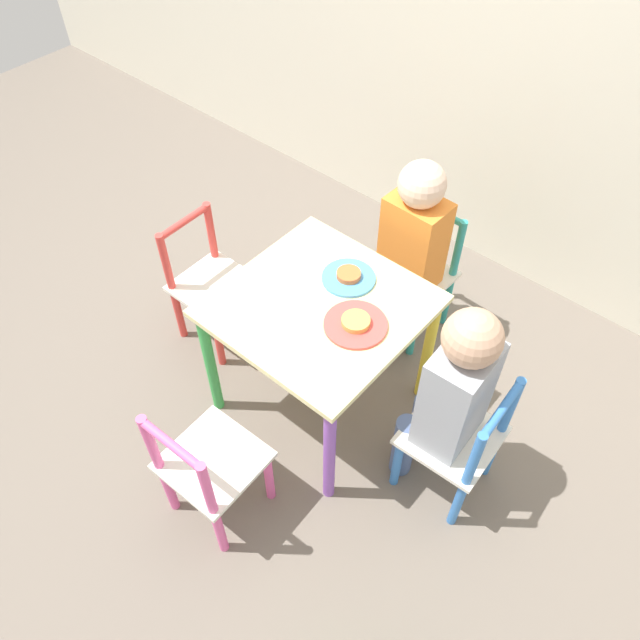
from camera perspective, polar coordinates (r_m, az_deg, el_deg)
ground_plane at (r=2.23m, az=-0.00°, el=-7.19°), size 6.00×6.00×0.00m
kids_table at (r=1.90m, az=-0.00°, el=-0.08°), size 0.57×0.57×0.50m
chair_teal at (r=2.31m, az=8.68°, el=4.12°), size 0.27×0.27×0.50m
chair_blue at (r=1.90m, az=12.51°, el=-10.78°), size 0.27×0.27×0.50m
chair_red at (r=2.28m, az=-9.99°, el=3.22°), size 0.26×0.26×0.50m
chair_pink at (r=1.84m, az=-10.22°, el=-13.20°), size 0.27×0.27×0.50m
child_back at (r=2.14m, az=8.31°, el=7.02°), size 0.20×0.21×0.75m
child_right at (r=1.74m, az=11.90°, el=-6.41°), size 0.21×0.21×0.76m
plate_back at (r=1.91m, az=2.63°, el=3.95°), size 0.17×0.17×0.03m
plate_right at (r=1.78m, az=3.28°, el=-0.34°), size 0.18×0.18×0.03m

